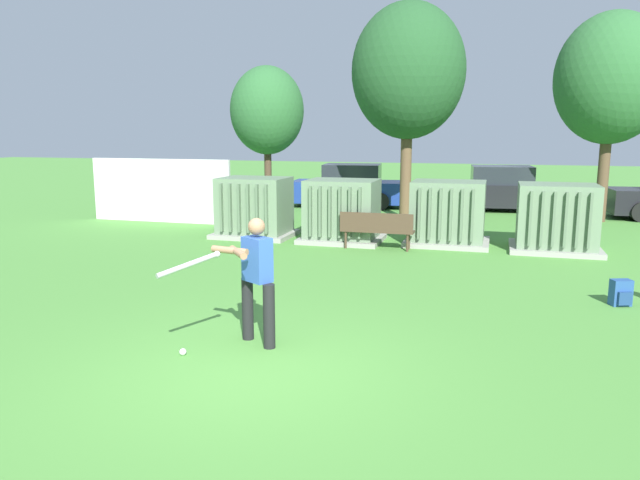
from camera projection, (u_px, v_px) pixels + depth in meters
name	position (u px, v px, depth m)	size (l,w,h in m)	color
ground_plane	(247.00, 370.00, 7.38)	(96.00, 96.00, 0.00)	#51933D
fence_panel	(161.00, 191.00, 19.15)	(4.80, 0.12, 2.00)	silver
transformer_west	(255.00, 208.00, 16.54)	(2.10, 1.70, 1.62)	#9E9B93
transformer_mid_west	(342.00, 212.00, 15.80)	(2.10, 1.70, 1.62)	#9E9B93
transformer_mid_east	(448.00, 214.00, 15.37)	(2.10, 1.70, 1.62)	#9E9B93
transformer_east	(556.00, 219.00, 14.51)	(2.10, 1.70, 1.62)	#9E9B93
park_bench	(377.00, 228.00, 14.74)	(1.80, 0.41, 0.92)	#4C3828
batter	(254.00, 275.00, 8.09)	(1.07, 1.49, 1.74)	black
sports_ball	(183.00, 352.00, 7.86)	(0.09, 0.09, 0.09)	white
backpack	(621.00, 293.00, 10.05)	(0.37, 0.34, 0.44)	#264C8C
tree_left	(267.00, 111.00, 22.46)	(2.74, 2.74, 5.24)	#4C3828
tree_center_left	(408.00, 72.00, 19.07)	(3.59, 3.59, 6.85)	brown
tree_center_right	(611.00, 79.00, 18.58)	(3.38, 3.38, 6.47)	brown
parked_car_leftmost	(349.00, 187.00, 23.00)	(4.36, 2.25, 1.62)	navy
parked_car_left_of_center	(498.00, 190.00, 21.89)	(4.35, 2.23, 1.62)	black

